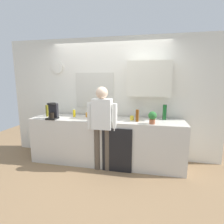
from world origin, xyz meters
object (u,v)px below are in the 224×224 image
at_px(coffee_maker, 53,112).
at_px(bottle_green_wine, 165,112).
at_px(potted_plant, 152,117).
at_px(dish_soap, 74,113).
at_px(bottle_olive_oil, 47,111).
at_px(mixing_bowl, 91,115).
at_px(bottle_amber_beer, 137,116).
at_px(cup_yellow_cup, 132,118).
at_px(person_at_sink, 102,122).

distance_m(coffee_maker, bottle_green_wine, 2.24).
height_order(potted_plant, dish_soap, potted_plant).
distance_m(bottle_olive_oil, dish_soap, 0.59).
relative_size(coffee_maker, mixing_bowl, 1.50).
distance_m(coffee_maker, bottle_amber_beer, 1.69).
bearing_deg(bottle_green_wine, mixing_bowl, -179.41).
height_order(coffee_maker, cup_yellow_cup, coffee_maker).
distance_m(cup_yellow_cup, person_at_sink, 0.61).
bearing_deg(mixing_bowl, cup_yellow_cup, -10.40).
relative_size(bottle_olive_oil, bottle_green_wine, 0.83).
xyz_separation_m(coffee_maker, bottle_green_wine, (2.20, 0.40, 0.00)).
bearing_deg(bottle_olive_oil, potted_plant, -5.38).
distance_m(bottle_olive_oil, person_at_sink, 1.33).
bearing_deg(cup_yellow_cup, dish_soap, 176.53).
bearing_deg(potted_plant, bottle_amber_beer, 154.53).
relative_size(potted_plant, dish_soap, 1.28).
relative_size(bottle_amber_beer, dish_soap, 1.28).
bearing_deg(bottle_green_wine, person_at_sink, -156.80).
bearing_deg(dish_soap, cup_yellow_cup, -3.47).
xyz_separation_m(coffee_maker, cup_yellow_cup, (1.58, 0.22, -0.10)).
xyz_separation_m(bottle_green_wine, cup_yellow_cup, (-0.63, -0.18, -0.11)).
bearing_deg(coffee_maker, bottle_olive_oil, 141.91).
xyz_separation_m(bottle_amber_beer, bottle_green_wine, (0.52, 0.28, 0.03)).
xyz_separation_m(bottle_amber_beer, cup_yellow_cup, (-0.11, 0.10, -0.07)).
xyz_separation_m(coffee_maker, person_at_sink, (1.05, -0.09, -0.14)).
distance_m(bottle_green_wine, dish_soap, 1.88).
distance_m(bottle_amber_beer, cup_yellow_cup, 0.16).
bearing_deg(mixing_bowl, dish_soap, -165.04).
bearing_deg(bottle_olive_oil, cup_yellow_cup, 0.78).
bearing_deg(bottle_amber_beer, potted_plant, -25.47).
relative_size(coffee_maker, person_at_sink, 0.21).
bearing_deg(person_at_sink, bottle_olive_oil, 162.50).
relative_size(bottle_olive_oil, potted_plant, 1.09).
bearing_deg(dish_soap, coffee_maker, -138.83).
relative_size(dish_soap, person_at_sink, 0.11).
distance_m(bottle_amber_beer, mixing_bowl, 1.05).
height_order(coffee_maker, mixing_bowl, coffee_maker).
xyz_separation_m(coffee_maker, bottle_amber_beer, (1.69, 0.12, -0.03)).
height_order(potted_plant, person_at_sink, person_at_sink).
bearing_deg(person_at_sink, bottle_green_wine, 18.13).
xyz_separation_m(coffee_maker, dish_soap, (0.33, 0.29, -0.07)).
relative_size(bottle_amber_beer, bottle_green_wine, 0.77).
bearing_deg(mixing_bowl, person_at_sink, -51.31).
xyz_separation_m(cup_yellow_cup, dish_soap, (-1.24, 0.08, 0.04)).
bearing_deg(coffee_maker, bottle_amber_beer, 3.94).
distance_m(potted_plant, person_at_sink, 0.92).
bearing_deg(coffee_maker, bottle_green_wine, 10.23).
distance_m(cup_yellow_cup, mixing_bowl, 0.92).
relative_size(cup_yellow_cup, dish_soap, 0.47).
bearing_deg(bottle_green_wine, cup_yellow_cup, -163.83).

